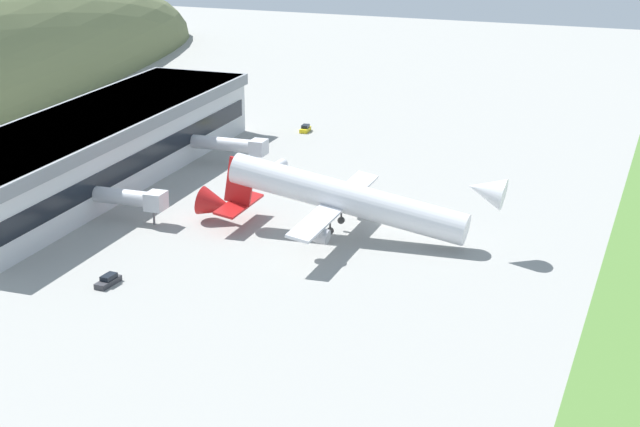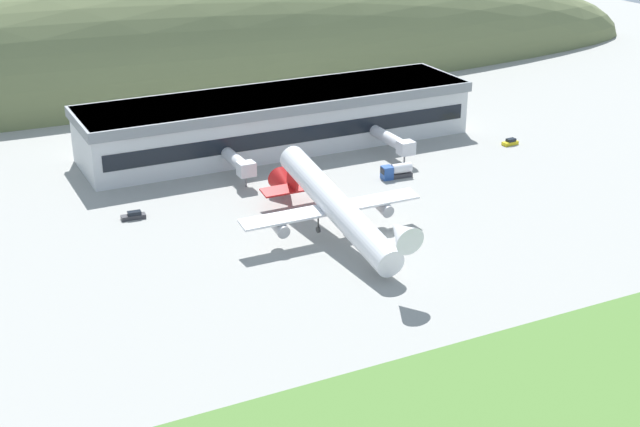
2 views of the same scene
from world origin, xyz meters
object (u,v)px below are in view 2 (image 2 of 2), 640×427
Objects in this scene: jetway_0 at (239,163)px; traffic_cone_0 at (376,195)px; jetway_1 at (393,141)px; service_car_0 at (134,216)px; service_car_1 at (510,142)px; fuel_truck at (397,171)px; cargo_airplane at (334,205)px; terminal_building at (278,117)px.

traffic_cone_0 is (21.19, -19.50, -3.71)m from jetway_0.
jetway_1 is at bearing -2.34° from jetway_0.
traffic_cone_0 is (-14.49, -18.05, -3.71)m from jetway_1.
service_car_0 is 89.66m from service_car_1.
fuel_truck is (-5.63, -10.95, -2.53)m from jetway_1.
cargo_airplane reaches higher than traffic_cone_0.
traffic_cone_0 is at bearing -12.13° from service_car_0.
service_car_1 is (29.05, -3.87, -3.38)m from jetway_1.
service_car_1 is (64.73, -5.33, -3.38)m from jetway_0.
service_car_0 is at bearing -158.84° from jetway_0.
fuel_truck is (30.05, -12.41, -2.53)m from jetway_0.
fuel_truck is 11.41m from traffic_cone_0.
jetway_1 is 3.30× the size of service_car_0.
terminal_building is 49.71m from service_car_0.
fuel_truck reaches higher than traffic_cone_0.
terminal_building is 7.24× the size of jetway_0.
service_car_0 is 47.07m from traffic_cone_0.
cargo_airplane is (4.61, -33.64, 2.17)m from jetway_0.
cargo_airplane is 85.64× the size of traffic_cone_0.
jetway_1 is at bearing 51.24° from traffic_cone_0.
jetway_1 is 61.15m from service_car_0.
service_car_1 is at bearing -7.60° from jetway_1.
cargo_airplane is 33.47m from fuel_truck.
terminal_building is at bearing 33.13° from service_car_0.
service_car_1 is 6.84× the size of traffic_cone_0.
jetway_0 reaches higher than fuel_truck.
terminal_building is 22.72× the size of service_car_1.
terminal_building is 24.08m from jetway_0.
cargo_airplane is at bearing -103.08° from terminal_building.
cargo_airplane is at bearing -154.78° from service_car_1.
service_car_1 is (48.27, -22.65, -6.41)m from terminal_building.
fuel_truck is at bearing 39.86° from cargo_airplane.
service_car_0 is at bearing -172.32° from jetway_1.
fuel_truck is at bearing -65.43° from terminal_building.
jetway_0 is 32.60m from fuel_truck.
service_car_0 is at bearing 177.09° from fuel_truck.
jetway_1 is (19.23, -18.78, -3.02)m from terminal_building.
terminal_building is 1.81× the size of cargo_airplane.
jetway_0 reaches higher than service_car_0.
jetway_0 is 21.46× the size of traffic_cone_0.
traffic_cone_0 is (-43.53, -14.17, -0.33)m from service_car_1.
jetway_1 reaches higher than service_car_0.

